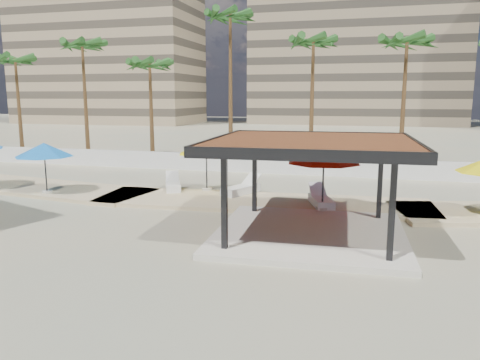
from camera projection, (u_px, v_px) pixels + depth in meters
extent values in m
plane|color=tan|center=(160.00, 244.00, 16.35)|extent=(200.00, 200.00, 0.00)
cube|color=#C6B284|center=(23.00, 186.00, 26.58)|extent=(16.40, 6.19, 0.24)
cube|color=#C6B284|center=(260.00, 203.00, 22.46)|extent=(16.24, 5.11, 0.24)
cube|color=silver|center=(261.00, 164.00, 31.43)|extent=(56.00, 0.30, 1.20)
cube|color=#937F60|center=(108.00, 44.00, 89.18)|extent=(34.00, 16.00, 30.00)
cube|color=#847259|center=(357.00, 48.00, 86.87)|extent=(38.00, 16.00, 28.00)
cube|color=beige|center=(310.00, 234.00, 17.24)|extent=(7.12, 7.12, 0.21)
cube|color=black|center=(224.00, 202.00, 15.02)|extent=(0.19, 0.19, 3.10)
cube|color=black|center=(255.00, 176.00, 19.98)|extent=(0.19, 0.19, 3.10)
cube|color=black|center=(392.00, 210.00, 13.91)|extent=(0.19, 0.19, 3.10)
cube|color=black|center=(380.00, 180.00, 18.87)|extent=(0.19, 0.19, 3.10)
cube|color=brown|center=(312.00, 143.00, 16.65)|extent=(7.34, 7.34, 0.29)
cube|color=black|center=(304.00, 155.00, 13.28)|extent=(7.12, 0.46, 0.35)
cube|color=black|center=(318.00, 135.00, 20.02)|extent=(7.12, 0.46, 0.35)
cube|color=black|center=(217.00, 141.00, 17.40)|extent=(0.46, 7.12, 0.35)
cube|color=black|center=(416.00, 146.00, 15.89)|extent=(0.46, 7.12, 0.35)
cylinder|color=beige|center=(207.00, 189.00, 24.84)|extent=(0.52, 0.52, 0.12)
cylinder|color=#262628|center=(207.00, 167.00, 24.63)|extent=(0.07, 0.07, 2.49)
cone|color=yellow|center=(206.00, 147.00, 24.45)|extent=(3.19, 3.19, 0.73)
cylinder|color=beige|center=(322.00, 209.00, 20.49)|extent=(0.56, 0.56, 0.13)
cylinder|color=#262628|center=(323.00, 180.00, 20.27)|extent=(0.08, 0.08, 2.67)
cone|color=#AB160B|center=(324.00, 154.00, 20.07)|extent=(3.92, 3.92, 0.78)
cylinder|color=beige|center=(47.00, 192.00, 24.17)|extent=(0.50, 0.50, 0.12)
cylinder|color=#262628|center=(46.00, 170.00, 23.96)|extent=(0.07, 0.07, 2.41)
cone|color=blue|center=(44.00, 150.00, 23.78)|extent=(3.80, 3.80, 0.70)
cube|color=silver|center=(173.00, 187.00, 25.02)|extent=(1.58, 2.23, 0.30)
cube|color=silver|center=(173.00, 183.00, 24.99)|extent=(1.58, 2.23, 0.06)
cube|color=silver|center=(172.00, 176.00, 25.75)|extent=(0.94, 0.96, 0.54)
cube|color=silver|center=(241.00, 190.00, 23.96)|extent=(1.68, 2.42, 0.32)
cube|color=silver|center=(241.00, 187.00, 23.93)|extent=(1.68, 2.42, 0.07)
cube|color=silver|center=(252.00, 179.00, 24.56)|extent=(1.02, 1.04, 0.58)
cube|color=silver|center=(321.00, 202.00, 21.35)|extent=(1.44, 2.34, 0.31)
cube|color=silver|center=(321.00, 198.00, 21.32)|extent=(1.44, 2.34, 0.07)
cube|color=silver|center=(317.00, 189.00, 22.12)|extent=(0.93, 0.95, 0.56)
cone|color=brown|center=(19.00, 109.00, 38.47)|extent=(0.36, 0.36, 8.15)
ellipsoid|color=#21521C|center=(15.00, 61.00, 37.79)|extent=(3.00, 3.00, 1.80)
cone|color=brown|center=(85.00, 103.00, 37.19)|extent=(0.36, 0.36, 9.20)
ellipsoid|color=#21521C|center=(82.00, 46.00, 36.43)|extent=(3.00, 3.00, 1.80)
cone|color=brown|center=(151.00, 114.00, 35.20)|extent=(0.36, 0.36, 7.59)
ellipsoid|color=#21521C|center=(150.00, 66.00, 34.58)|extent=(3.00, 3.00, 1.80)
cone|color=brown|center=(231.00, 91.00, 34.11)|extent=(0.36, 0.36, 10.90)
ellipsoid|color=#21521C|center=(230.00, 17.00, 33.19)|extent=(3.00, 3.00, 1.80)
cone|color=brown|center=(312.00, 106.00, 32.25)|extent=(0.36, 0.36, 8.91)
ellipsoid|color=#21521C|center=(313.00, 43.00, 31.50)|extent=(3.00, 3.00, 1.80)
cone|color=brown|center=(403.00, 107.00, 30.89)|extent=(0.36, 0.36, 8.76)
ellipsoid|color=#21521C|center=(407.00, 43.00, 30.16)|extent=(3.00, 3.00, 1.80)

